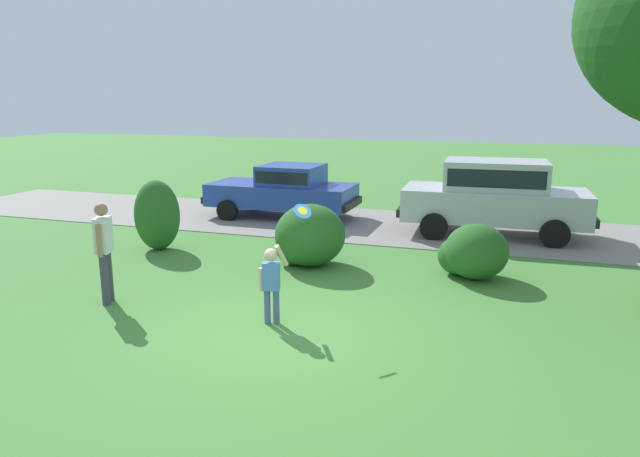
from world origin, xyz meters
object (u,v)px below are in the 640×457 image
parked_sedan (285,189)px  adult_onlooker (104,247)px  frisbee (302,211)px  child_thrower (271,280)px  parked_suv (494,194)px

parked_sedan → adult_onlooker: bearing=-91.9°
parked_sedan → frisbee: 8.18m
adult_onlooker → child_thrower: bearing=0.1°
parked_sedan → adult_onlooker: size_ratio=2.54×
child_thrower → parked_sedan: bearing=110.0°
parked_suv → adult_onlooker: parked_suv is taller
parked_suv → adult_onlooker: 9.47m
parked_suv → adult_onlooker: (-6.12, -7.23, -0.09)m
parked_sedan → frisbee: (3.23, -7.46, 0.92)m
frisbee → adult_onlooker: 3.58m
adult_onlooker → parked_sedan: bearing=88.1°
parked_sedan → parked_suv: parked_suv is taller
frisbee → adult_onlooker: bearing=-176.4°
parked_sedan → child_thrower: 8.16m
parked_sedan → adult_onlooker: adult_onlooker is taller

